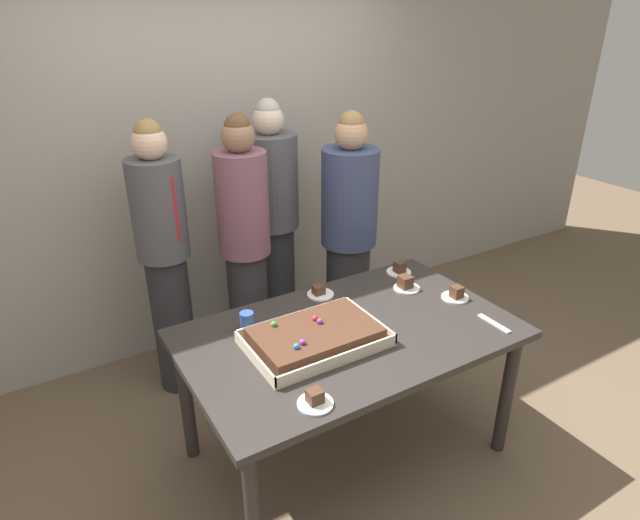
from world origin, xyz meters
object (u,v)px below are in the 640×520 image
object	(u,v)px
person_green_shirt_behind	(349,235)
person_striped_tie_right	(165,259)
sheet_cake	(315,336)
plated_slice_near_right	(406,284)
cake_server_utensil	(494,323)
person_serving_front	(245,249)
plated_slice_near_left	(320,292)
person_left_edge_reaching	(272,225)
drink_cup_nearest	(247,322)
plated_slice_center_front	(456,295)
plated_slice_far_right	(315,400)
party_table	(349,346)
plated_slice_far_left	(399,269)

from	to	relation	value
person_green_shirt_behind	person_striped_tie_right	xyz separation A→B (m)	(-1.19, 0.19, 0.04)
person_striped_tie_right	person_green_shirt_behind	bearing A→B (deg)	61.04
sheet_cake	plated_slice_near_right	bearing A→B (deg)	16.08
cake_server_utensil	person_serving_front	size ratio (longest dim) A/B	0.12
plated_slice_near_left	person_left_edge_reaching	distance (m)	0.87
plated_slice_near_left	person_green_shirt_behind	distance (m)	0.73
plated_slice_near_right	drink_cup_nearest	distance (m)	0.96
sheet_cake	cake_server_utensil	bearing A→B (deg)	-20.17
person_green_shirt_behind	person_left_edge_reaching	distance (m)	0.53
drink_cup_nearest	cake_server_utensil	world-z (taller)	drink_cup_nearest
plated_slice_center_front	person_serving_front	xyz separation A→B (m)	(-0.82, 0.99, 0.09)
person_serving_front	person_green_shirt_behind	world-z (taller)	person_serving_front
plated_slice_near_left	cake_server_utensil	xyz separation A→B (m)	(0.60, -0.72, -0.01)
plated_slice_center_front	cake_server_utensil	xyz separation A→B (m)	(-0.02, -0.30, -0.02)
plated_slice_center_front	person_striped_tie_right	size ratio (longest dim) A/B	0.09
person_green_shirt_behind	plated_slice_far_right	bearing A→B (deg)	2.88
party_table	sheet_cake	world-z (taller)	sheet_cake
plated_slice_near_right	person_striped_tie_right	size ratio (longest dim) A/B	0.09
plated_slice_near_right	plated_slice_far_right	world-z (taller)	plated_slice_near_right
party_table	cake_server_utensil	xyz separation A→B (m)	(0.67, -0.33, 0.10)
plated_slice_center_front	person_left_edge_reaching	xyz separation A→B (m)	(-0.49, 1.28, 0.09)
plated_slice_near_left	plated_slice_far_left	distance (m)	0.56
plated_slice_far_right	person_serving_front	xyz separation A→B (m)	(0.29, 1.34, 0.09)
cake_server_utensil	person_serving_front	bearing A→B (deg)	121.95
person_green_shirt_behind	plated_slice_near_right	bearing A→B (deg)	36.06
person_serving_front	person_green_shirt_behind	bearing A→B (deg)	88.78
party_table	plated_slice_near_left	world-z (taller)	plated_slice_near_left
party_table	person_serving_front	xyz separation A→B (m)	(-0.13, 0.96, 0.21)
plated_slice_center_front	drink_cup_nearest	bearing A→B (deg)	165.10
sheet_cake	person_left_edge_reaching	size ratio (longest dim) A/B	0.37
sheet_cake	drink_cup_nearest	bearing A→B (deg)	129.59
plated_slice_far_left	person_serving_front	bearing A→B (deg)	142.69
plated_slice_center_front	cake_server_utensil	world-z (taller)	plated_slice_center_front
plated_slice_near_right	plated_slice_near_left	bearing A→B (deg)	157.70
plated_slice_near_right	plated_slice_far_left	distance (m)	0.20
person_serving_front	person_striped_tie_right	xyz separation A→B (m)	(-0.47, 0.12, -0.00)
person_striped_tie_right	plated_slice_near_right	bearing A→B (deg)	32.10
drink_cup_nearest	plated_slice_near_right	bearing A→B (deg)	-4.00
plated_slice_far_right	cake_server_utensil	xyz separation A→B (m)	(1.09, 0.06, -0.02)
party_table	person_left_edge_reaching	world-z (taller)	person_left_edge_reaching
person_striped_tie_right	party_table	bearing A→B (deg)	9.13
plated_slice_near_left	plated_slice_far_right	xyz separation A→B (m)	(-0.49, -0.77, 0.00)
plated_slice_far_right	plated_slice_near_right	bearing A→B (deg)	31.61
plated_slice_center_front	person_striped_tie_right	xyz separation A→B (m)	(-1.29, 1.10, 0.09)
cake_server_utensil	person_left_edge_reaching	xyz separation A→B (m)	(-0.47, 1.58, 0.11)
cake_server_utensil	person_green_shirt_behind	distance (m)	1.22
party_table	drink_cup_nearest	size ratio (longest dim) A/B	16.46
person_green_shirt_behind	person_striped_tie_right	size ratio (longest dim) A/B	0.98
plated_slice_center_front	drink_cup_nearest	size ratio (longest dim) A/B	1.50
person_left_edge_reaching	plated_slice_center_front	bearing A→B (deg)	38.67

